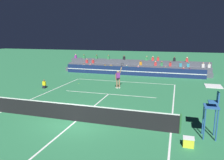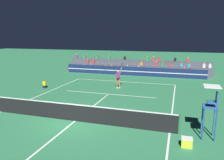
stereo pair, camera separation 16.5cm
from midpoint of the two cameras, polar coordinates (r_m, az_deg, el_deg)
ground_plane at (r=13.48m, az=-9.27°, el=-10.53°), size 120.00×120.00×0.00m
court_lines at (r=13.47m, az=-9.27°, el=-10.51°), size 11.10×23.90×0.01m
tennis_net at (r=13.28m, az=-9.35°, el=-8.35°), size 12.00×0.10×1.10m
sponsor_banner_wall at (r=28.11m, az=5.36°, el=2.32°), size 18.00×0.26×1.10m
bleacher_stand at (r=30.55m, az=6.38°, el=3.23°), size 19.66×2.85×2.28m
umpire_chair at (r=11.73m, az=24.85°, el=-5.96°), size 0.76×0.84×2.67m
ball_kid_courtside at (r=22.24m, az=-17.00°, el=-1.17°), size 0.30×0.36×0.84m
tennis_player at (r=21.05m, az=1.87°, el=0.47°), size 0.72×0.71×2.49m
tennis_ball at (r=23.42m, az=-8.43°, el=-0.90°), size 0.07×0.07×0.07m
equipment_cooler at (r=10.98m, az=19.38°, el=-15.09°), size 0.50×0.38×0.45m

